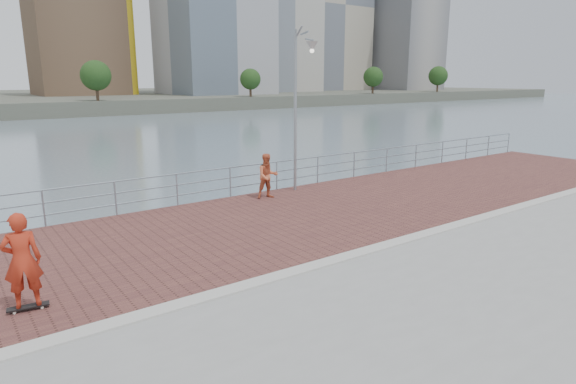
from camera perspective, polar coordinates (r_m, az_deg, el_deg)
water at (r=12.52m, az=5.62°, el=-16.64°), size 400.00×400.00×0.00m
brick_lane at (r=14.37m, az=-3.76°, el=-3.81°), size 40.00×6.80×0.02m
curb at (r=11.64m, az=5.85°, el=-7.95°), size 40.00×0.40×0.06m
guardrail at (r=17.08m, az=-9.90°, el=1.16°), size 39.06×0.06×1.13m
street_lamp at (r=17.82m, az=1.71°, el=12.90°), size 0.42×1.22×5.77m
skateboard at (r=10.43m, az=-28.42°, el=-11.87°), size 0.73×0.29×0.08m
skateboarder at (r=10.10m, az=-29.00°, el=-7.09°), size 0.72×0.53×1.81m
bystander at (r=17.24m, az=-2.43°, el=1.91°), size 0.92×0.79×1.61m
shoreline_trees at (r=92.60m, az=-12.98°, el=13.12°), size 169.78×5.14×6.85m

